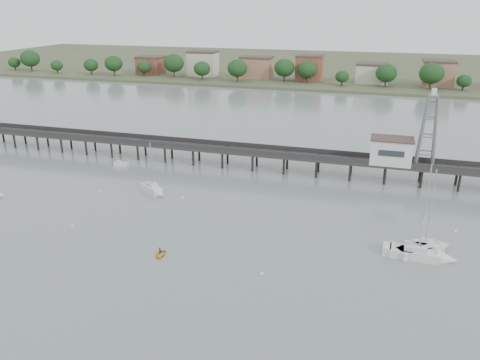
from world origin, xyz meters
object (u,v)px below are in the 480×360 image
object	(u,v)px
lattice_tower	(428,132)
yellow_dinghy	(160,256)
sailboat_c	(429,248)
sailboat_b	(155,190)
white_tender	(121,164)
sailboat_d	(426,255)
pier	(270,154)

from	to	relation	value
lattice_tower	yellow_dinghy	bearing A→B (deg)	-133.05
sailboat_c	sailboat_b	size ratio (longest dim) A/B	1.31
lattice_tower	white_tender	bearing A→B (deg)	-174.17
sailboat_d	white_tender	world-z (taller)	sailboat_d
sailboat_d	white_tender	bearing A→B (deg)	161.15
sailboat_b	lattice_tower	bearing A→B (deg)	52.45
sailboat_b	pier	bearing A→B (deg)	77.98
sailboat_d	sailboat_b	world-z (taller)	sailboat_d
sailboat_d	sailboat_b	distance (m)	49.96
lattice_tower	sailboat_b	bearing A→B (deg)	-158.41
sailboat_d	sailboat_c	xyz separation A→B (m)	(0.56, 2.34, 0.01)
sailboat_c	white_tender	bearing A→B (deg)	123.61
lattice_tower	sailboat_d	distance (m)	32.92
pier	white_tender	world-z (taller)	pier
sailboat_d	white_tender	xyz separation A→B (m)	(-63.58, 24.57, -0.25)
yellow_dinghy	sailboat_c	bearing A→B (deg)	15.39
sailboat_c	lattice_tower	bearing A→B (deg)	51.49
lattice_tower	white_tender	distance (m)	65.98
sailboat_d	white_tender	size ratio (longest dim) A/B	4.79
sailboat_b	yellow_dinghy	world-z (taller)	sailboat_b
pier	yellow_dinghy	bearing A→B (deg)	-99.57
sailboat_b	white_tender	bearing A→B (deg)	169.65
sailboat_c	yellow_dinghy	xyz separation A→B (m)	(-37.81, -12.30, -0.64)
sailboat_c	pier	bearing A→B (deg)	99.68
sailboat_d	sailboat_c	distance (m)	2.41
pier	lattice_tower	bearing A→B (deg)	0.00
pier	lattice_tower	xyz separation A→B (m)	(31.50, 0.00, 7.31)
lattice_tower	sailboat_d	size ratio (longest dim) A/B	1.02
lattice_tower	sailboat_c	size ratio (longest dim) A/B	1.12
lattice_tower	sailboat_d	bearing A→B (deg)	-92.17
sailboat_d	sailboat_b	bearing A→B (deg)	169.00
pier	sailboat_d	size ratio (longest dim) A/B	9.83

